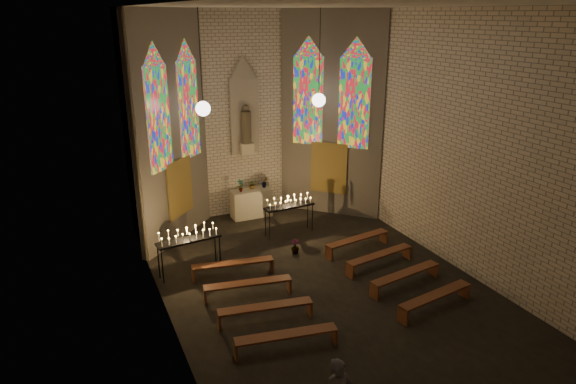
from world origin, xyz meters
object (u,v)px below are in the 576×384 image
(votive_stand_left, at_px, (188,237))
(votive_stand_right, at_px, (289,204))
(altar, at_px, (251,203))
(aisle_flower_pot, at_px, (295,246))

(votive_stand_left, distance_m, votive_stand_right, 3.85)
(altar, bearing_deg, votive_stand_right, -72.46)
(votive_stand_right, bearing_deg, altar, 104.37)
(altar, distance_m, aisle_flower_pot, 3.33)
(altar, relative_size, votive_stand_right, 0.83)
(aisle_flower_pot, bearing_deg, altar, 93.16)
(aisle_flower_pot, bearing_deg, votive_stand_right, 73.00)
(aisle_flower_pot, distance_m, votive_stand_left, 3.31)
(aisle_flower_pot, relative_size, votive_stand_right, 0.25)
(votive_stand_left, bearing_deg, votive_stand_right, 13.79)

